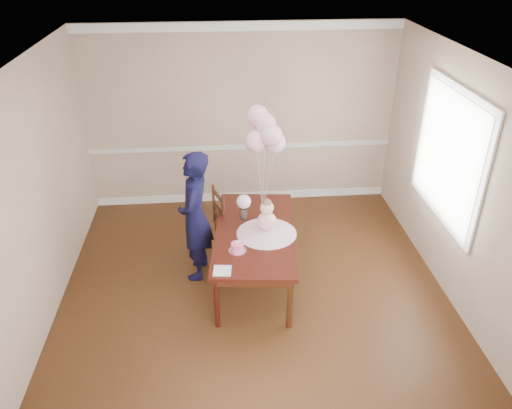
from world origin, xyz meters
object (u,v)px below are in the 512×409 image
object	(u,v)px
dining_chair_seat	(233,224)
birthday_cake	(237,247)
dining_table_top	(255,233)
woman	(195,216)

from	to	relation	value
dining_chair_seat	birthday_cake	bearing A→B (deg)	-109.05
dining_table_top	dining_chair_seat	size ratio (longest dim) A/B	4.47
dining_table_top	woman	distance (m)	0.73
dining_table_top	birthday_cake	bearing A→B (deg)	-113.96
dining_table_top	woman	xyz separation A→B (m)	(-0.69, 0.18, 0.15)
birthday_cake	woman	size ratio (longest dim) A/B	0.08
birthday_cake	woman	bearing A→B (deg)	129.06
dining_table_top	woman	size ratio (longest dim) A/B	1.13
woman	dining_chair_seat	bearing A→B (deg)	140.90
dining_table_top	dining_chair_seat	distance (m)	0.70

